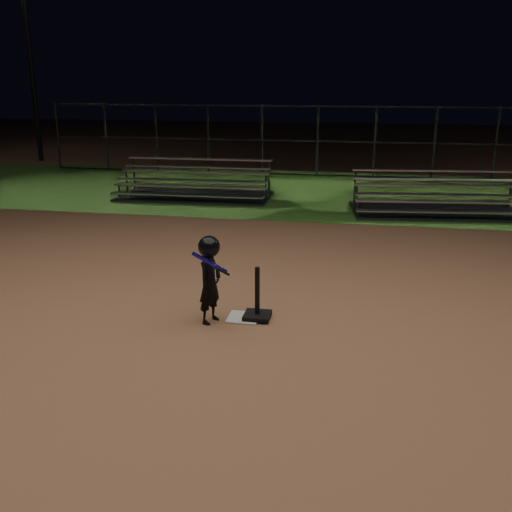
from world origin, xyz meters
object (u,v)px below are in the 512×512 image
Objects in this scene: bleacher_right at (436,205)px; light_pole_left at (27,38)px; batting_tee at (257,308)px; bleacher_left at (195,190)px; home_plate at (244,318)px; child_batter at (210,277)px.

bleacher_right is 0.54× the size of light_pole_left.
bleacher_right reaches higher than batting_tee.
bleacher_left is at bearing 112.03° from batting_tee.
batting_tee is at bearing -50.73° from light_pole_left.
bleacher_right is at bearing 66.17° from batting_tee.
light_pole_left reaches higher than home_plate.
child_batter is 0.15× the size of light_pole_left.
light_pole_left reaches higher than bleacher_left.
bleacher_left reaches higher than home_plate.
home_plate is at bearing -70.15° from bleacher_left.
light_pole_left is at bearing 129.27° from batting_tee.
bleacher_left is (-3.42, 8.45, 0.06)m from batting_tee.
home_plate is 0.35× the size of child_batter.
light_pole_left is at bearing 142.64° from bleacher_left.
light_pole_left is (-11.56, 15.14, 4.27)m from child_batter.
batting_tee is 19.86m from light_pole_left.
child_batter is at bearing -123.28° from bleacher_right.
child_batter is 9.11m from bleacher_left.
home_plate is at bearing -51.23° from light_pole_left.
bleacher_left reaches higher than batting_tee.
child_batter is 0.29× the size of bleacher_left.
batting_tee is 0.17× the size of bleacher_right.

